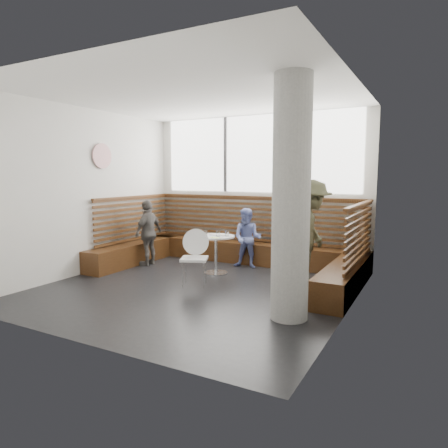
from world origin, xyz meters
The scene contains 15 objects.
room centered at (0.00, 0.00, 1.60)m, with size 5.00×5.00×3.20m.
booth centered at (0.00, 1.77, 0.41)m, with size 5.00×2.50×1.44m.
concrete_column centered at (1.85, -0.60, 1.60)m, with size 0.50×0.50×3.20m, color gray.
wall_art centered at (-2.46, 0.40, 2.30)m, with size 0.50×0.50×0.03m, color white.
cafe_table centered at (-0.22, 1.07, 0.54)m, with size 0.73×0.73×0.75m.
cafe_chair centered at (-0.13, 0.22, 0.57)m, with size 0.47×0.46×0.97m.
adult_man centered at (1.64, 1.10, 0.92)m, with size 1.19×0.68×1.84m, color #40412B.
child_back centered at (0.11, 1.83, 0.62)m, with size 0.60×0.47×1.24m, color #6F7EC2.
child_left centered at (-1.86, 1.07, 0.70)m, with size 0.82×0.34×1.39m, color #57524F.
plate_near centered at (-0.30, 1.17, 0.76)m, with size 0.20×0.20×0.01m, color white.
plate_far centered at (-0.13, 1.22, 0.76)m, with size 0.20×0.20×0.01m, color white.
glass_left centered at (-0.43, 1.03, 0.80)m, with size 0.07×0.07×0.11m, color white.
glass_mid centered at (-0.13, 1.01, 0.81)m, with size 0.08×0.08×0.12m, color white.
glass_right centered at (-0.01, 1.14, 0.81)m, with size 0.08×0.08×0.12m, color white.
menu_card centered at (-0.12, 0.85, 0.75)m, with size 0.19×0.13×0.00m, color #A5C64C.
Camera 1 is at (3.53, -5.59, 1.92)m, focal length 32.00 mm.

